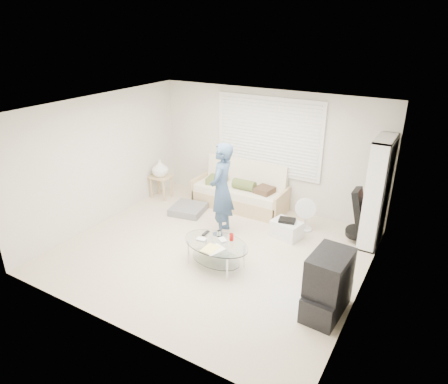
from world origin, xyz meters
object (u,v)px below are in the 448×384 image
Objects in this scene: bookshelf at (377,192)px; coffee_table at (216,247)px; futon_sofa at (241,193)px; tv_unit at (328,285)px.

bookshelf is 2.97m from coffee_table.
futon_sofa is 1.63× the size of coffee_table.
tv_unit is 1.92m from coffee_table.
coffee_table is at bearing -134.33° from bookshelf.
tv_unit is at bearing -93.13° from bookshelf.
futon_sofa is 1.02× the size of bookshelf.
tv_unit is (2.64, -2.44, 0.13)m from futon_sofa.
tv_unit is 0.75× the size of coffee_table.
futon_sofa is 3.59m from tv_unit.
bookshelf reaches higher than tv_unit.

